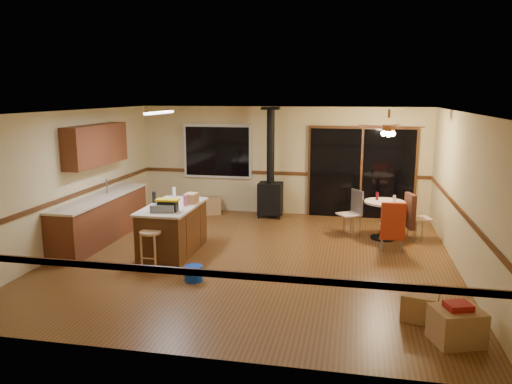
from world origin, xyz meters
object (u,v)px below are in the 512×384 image
(chair_near, at_px, (393,221))
(box_under_window, at_px, (210,205))
(kitchen_island, at_px, (173,229))
(chair_right, at_px, (411,211))
(box_corner_a, at_px, (457,326))
(chair_left, at_px, (353,207))
(dining_table, at_px, (384,213))
(blue_bucket, at_px, (194,273))
(box_corner_b, at_px, (420,306))
(bar_stool, at_px, (151,250))
(toolbox_black, at_px, (168,206))
(toolbox_grey, at_px, (163,208))
(wood_stove, at_px, (270,187))

(chair_near, bearing_deg, box_under_window, 151.36)
(kitchen_island, relative_size, chair_near, 2.40)
(chair_right, bearing_deg, kitchen_island, -158.67)
(box_under_window, distance_m, box_corner_a, 7.36)
(chair_left, bearing_deg, chair_near, -55.34)
(kitchen_island, height_order, dining_table, kitchen_island)
(box_under_window, bearing_deg, chair_near, -28.64)
(blue_bucket, distance_m, dining_table, 4.28)
(box_corner_a, bearing_deg, box_corner_b, 122.51)
(kitchen_island, bearing_deg, bar_stool, -93.69)
(bar_stool, xyz_separation_m, box_corner_b, (4.20, -1.12, -0.15))
(chair_right, distance_m, box_corner_b, 3.75)
(dining_table, distance_m, chair_near, 0.89)
(toolbox_black, relative_size, dining_table, 0.42)
(dining_table, bearing_deg, chair_near, -83.04)
(chair_near, distance_m, box_corner_a, 3.45)
(toolbox_black, distance_m, bar_stool, 0.81)
(dining_table, bearing_deg, box_under_window, 161.05)
(chair_right, bearing_deg, chair_near, -114.95)
(toolbox_grey, distance_m, box_under_window, 3.69)
(chair_near, relative_size, box_under_window, 1.37)
(toolbox_grey, xyz_separation_m, chair_right, (4.36, 2.21, -0.37))
(toolbox_black, bearing_deg, chair_near, 18.12)
(box_under_window, relative_size, box_corner_b, 1.14)
(dining_table, distance_m, box_corner_b, 3.74)
(toolbox_grey, height_order, chair_right, toolbox_grey)
(chair_near, height_order, box_under_window, chair_near)
(chair_right, height_order, box_under_window, chair_right)
(chair_left, bearing_deg, box_corner_a, -74.29)
(chair_right, bearing_deg, box_under_window, 163.16)
(wood_stove, relative_size, box_corner_b, 5.65)
(bar_stool, bearing_deg, wood_stove, 70.99)
(dining_table, xyz_separation_m, chair_near, (0.11, -0.88, 0.07))
(chair_left, xyz_separation_m, box_corner_a, (1.24, -4.43, -0.38))
(box_under_window, bearing_deg, chair_right, -16.84)
(box_corner_b, bearing_deg, kitchen_island, 154.08)
(toolbox_black, xyz_separation_m, dining_table, (3.77, 2.15, -0.47))
(box_under_window, relative_size, box_corner_a, 0.92)
(bar_stool, distance_m, box_under_window, 4.00)
(wood_stove, relative_size, chair_left, 4.50)
(wood_stove, bearing_deg, chair_right, -23.49)
(box_corner_a, bearing_deg, toolbox_black, 154.30)
(kitchen_island, relative_size, toolbox_grey, 4.10)
(blue_bucket, bearing_deg, toolbox_black, 130.94)
(box_corner_b, bearing_deg, wood_stove, 119.29)
(chair_left, xyz_separation_m, chair_near, (0.72, -1.04, 0.01))
(kitchen_island, distance_m, toolbox_grey, 0.72)
(kitchen_island, relative_size, wood_stove, 0.67)
(box_under_window, distance_m, box_corner_b, 6.71)
(toolbox_grey, bearing_deg, bar_stool, -101.86)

